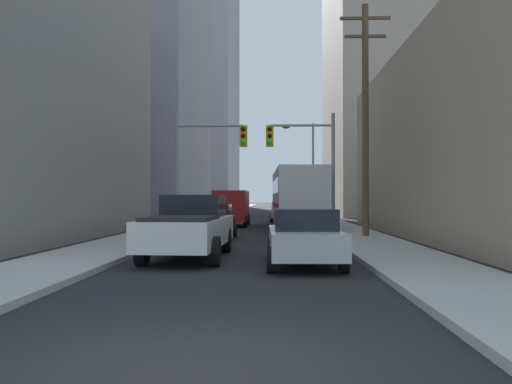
% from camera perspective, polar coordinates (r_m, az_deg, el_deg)
% --- Properties ---
extents(ground_plane, '(400.00, 400.00, 0.00)m').
position_cam_1_polar(ground_plane, '(5.52, -7.91, -19.72)').
color(ground_plane, black).
extents(sidewalk_left, '(2.78, 160.00, 0.15)m').
position_cam_1_polar(sidewalk_left, '(55.45, -3.91, -2.47)').
color(sidewalk_left, '#9E9E99').
rests_on(sidewalk_left, ground).
extents(sidewalk_right, '(2.78, 160.00, 0.15)m').
position_cam_1_polar(sidewalk_right, '(55.30, 5.80, -2.47)').
color(sidewalk_right, '#9E9E99').
rests_on(sidewalk_right, ground).
extents(city_bus, '(2.81, 11.56, 3.40)m').
position_cam_1_polar(city_bus, '(29.66, 4.60, -0.44)').
color(city_bus, silver).
rests_on(city_bus, ground).
extents(pickup_truck_white, '(2.21, 5.47, 1.90)m').
position_cam_1_polar(pickup_truck_white, '(15.25, -7.52, -3.94)').
color(pickup_truck_white, white).
rests_on(pickup_truck_white, ground).
extents(cargo_van_red, '(2.16, 5.22, 2.26)m').
position_cam_1_polar(cargo_van_red, '(32.37, -2.76, -1.60)').
color(cargo_van_red, maroon).
rests_on(cargo_van_red, ground).
extents(sedan_silver, '(1.95, 4.24, 1.52)m').
position_cam_1_polar(sedan_silver, '(13.44, 5.47, -5.07)').
color(sedan_silver, '#B7BABF').
rests_on(sedan_silver, ground).
extents(sedan_maroon, '(1.95, 4.22, 1.52)m').
position_cam_1_polar(sedan_maroon, '(21.87, -5.01, -3.38)').
color(sedan_maroon, maroon).
rests_on(sedan_maroon, ground).
extents(sedan_beige, '(1.95, 4.22, 1.52)m').
position_cam_1_polar(sedan_beige, '(38.61, 3.05, -2.21)').
color(sedan_beige, '#C6B793').
rests_on(sedan_beige, ground).
extents(sedan_navy, '(1.95, 4.21, 1.52)m').
position_cam_1_polar(sedan_navy, '(50.08, 2.82, -1.86)').
color(sedan_navy, '#141E4C').
rests_on(sedan_navy, ground).
extents(traffic_signal_near_left, '(3.63, 0.44, 6.00)m').
position_cam_1_polar(traffic_signal_near_left, '(25.17, -5.57, 4.41)').
color(traffic_signal_near_left, gray).
rests_on(traffic_signal_near_left, ground).
extents(traffic_signal_near_right, '(3.42, 0.44, 6.00)m').
position_cam_1_polar(traffic_signal_near_right, '(25.01, 5.47, 4.42)').
color(traffic_signal_near_right, gray).
rests_on(traffic_signal_near_right, ground).
extents(utility_pole_right, '(2.20, 0.28, 10.29)m').
position_cam_1_polar(utility_pole_right, '(22.71, 12.31, 8.51)').
color(utility_pole_right, brown).
rests_on(utility_pole_right, ground).
extents(street_lamp_right, '(2.42, 0.32, 7.50)m').
position_cam_1_polar(street_lamp_right, '(38.48, 5.93, 3.40)').
color(street_lamp_right, gray).
rests_on(street_lamp_right, ground).
extents(building_left_mid_office, '(21.32, 21.00, 30.14)m').
position_cam_1_polar(building_left_mid_office, '(55.21, -17.92, 13.25)').
color(building_left_mid_office, '#93939E').
rests_on(building_left_mid_office, ground).
extents(building_left_far_tower, '(25.51, 29.25, 51.25)m').
position_cam_1_polar(building_left_far_tower, '(103.00, -9.72, 12.69)').
color(building_left_far_tower, '#93939E').
rests_on(building_left_far_tower, ground).
extents(building_right_mid_block, '(16.01, 18.63, 31.90)m').
position_cam_1_polar(building_right_mid_block, '(57.99, 16.58, 13.46)').
color(building_right_mid_block, '#B7A893').
rests_on(building_right_mid_block, ground).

